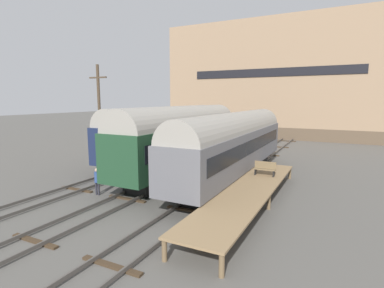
{
  "coord_description": "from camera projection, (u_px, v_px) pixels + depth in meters",
  "views": [
    {
      "loc": [
        11.14,
        -16.51,
        5.9
      ],
      "look_at": [
        0.0,
        5.55,
        2.2
      ],
      "focal_mm": 28.0,
      "sensor_mm": 36.0,
      "label": 1
    }
  ],
  "objects": [
    {
      "name": "train_car_navy",
      "position": [
        168.0,
        129.0,
        29.32
      ],
      "size": [
        3.0,
        17.86,
        5.22
      ],
      "color": "black",
      "rests_on": "ground"
    },
    {
      "name": "utility_pole",
      "position": [
        100.0,
        116.0,
        25.07
      ],
      "size": [
        1.8,
        0.24,
        8.72
      ],
      "color": "#473828",
      "rests_on": "ground"
    },
    {
      "name": "train_car_green",
      "position": [
        183.0,
        136.0,
        23.42
      ],
      "size": [
        3.03,
        15.51,
        5.37
      ],
      "color": "black",
      "rests_on": "ground"
    },
    {
      "name": "track_right",
      "position": [
        211.0,
        193.0,
        18.54
      ],
      "size": [
        2.6,
        60.0,
        0.26
      ],
      "color": "#4C4742",
      "rests_on": "ground"
    },
    {
      "name": "track_middle",
      "position": [
        155.0,
        185.0,
        20.39
      ],
      "size": [
        2.6,
        60.0,
        0.26
      ],
      "color": "#4C4742",
      "rests_on": "ground"
    },
    {
      "name": "train_car_grey",
      "position": [
        234.0,
        141.0,
        21.87
      ],
      "size": [
        2.86,
        17.69,
        4.98
      ],
      "color": "black",
      "rests_on": "ground"
    },
    {
      "name": "station_platform",
      "position": [
        249.0,
        191.0,
        16.58
      ],
      "size": [
        2.54,
        14.33,
        0.95
      ],
      "color": "#8C704C",
      "rests_on": "ground"
    },
    {
      "name": "person_worker",
      "position": [
        97.0,
        179.0,
        18.49
      ],
      "size": [
        0.32,
        0.32,
        1.69
      ],
      "color": "#282833",
      "rests_on": "ground"
    },
    {
      "name": "ground_plane",
      "position": [
        155.0,
        187.0,
        20.41
      ],
      "size": [
        200.0,
        200.0,
        0.0
      ],
      "primitive_type": "plane",
      "color": "#56544F"
    },
    {
      "name": "bench",
      "position": [
        265.0,
        168.0,
        19.57
      ],
      "size": [
        1.4,
        0.4,
        0.91
      ],
      "color": "brown",
      "rests_on": "station_platform"
    },
    {
      "name": "warehouse_building",
      "position": [
        280.0,
        81.0,
        48.84
      ],
      "size": [
        34.6,
        12.03,
        17.76
      ],
      "color": "brown",
      "rests_on": "ground"
    },
    {
      "name": "track_left",
      "position": [
        109.0,
        177.0,
        22.24
      ],
      "size": [
        2.6,
        60.0,
        0.26
      ],
      "color": "#4C4742",
      "rests_on": "ground"
    }
  ]
}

